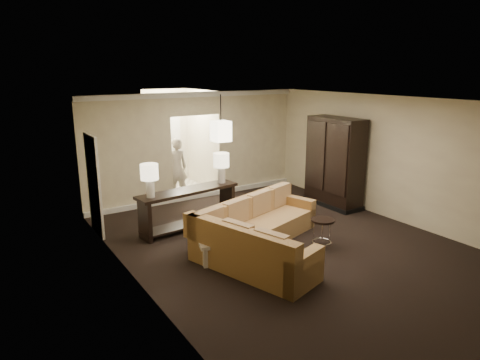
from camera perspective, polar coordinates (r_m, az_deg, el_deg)
ground at (r=8.47m, az=6.94°, el=-8.92°), size 8.00×8.00×0.00m
wall_back at (r=11.31m, az=-5.86°, el=4.52°), size 6.00×0.04×2.80m
wall_left at (r=6.57m, az=-13.33°, el=-3.21°), size 0.04×8.00×2.80m
wall_right at (r=10.17m, az=20.37°, el=2.54°), size 0.04×8.00×2.80m
ceiling at (r=7.79m, az=7.58°, el=10.32°), size 6.00×8.00×0.02m
crown_molding at (r=11.11m, az=-5.92°, el=11.25°), size 6.00×0.10×0.12m
baseboard at (r=11.57m, az=-5.57°, el=-2.06°), size 6.00×0.10×0.12m
side_door at (r=9.27m, az=-18.89°, el=-0.67°), size 0.05×0.90×2.10m
foyer at (r=12.52m, az=-8.65°, el=4.95°), size 1.44×2.02×2.80m
sectional_sofa at (r=8.11m, az=2.64°, el=-7.20°), size 3.13×3.05×0.89m
coffee_table at (r=8.03m, az=-2.22°, el=-8.53°), size 1.29×1.29×0.43m
console_table at (r=9.25m, az=-6.85°, el=-3.39°), size 2.33×0.78×0.88m
armoire at (r=10.91m, az=12.48°, el=2.09°), size 0.66×1.55×2.22m
drink_table at (r=8.45m, az=10.93°, el=-6.18°), size 0.45×0.45×0.57m
table_lamp_left at (r=8.61m, az=-11.98°, el=0.63°), size 0.35×0.35×0.68m
table_lamp_right at (r=9.52m, az=-2.51°, el=2.27°), size 0.35×0.35×0.68m
pendant_light at (r=10.09m, az=-2.56°, el=6.54°), size 0.38×0.38×1.09m
person at (r=11.48m, az=-8.47°, el=2.00°), size 0.67×0.46×1.78m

